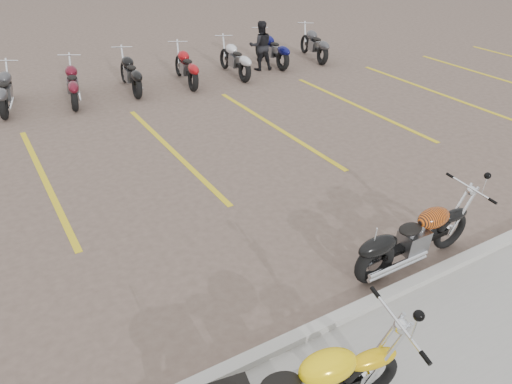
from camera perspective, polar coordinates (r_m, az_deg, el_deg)
ground at (r=8.13m, az=1.28°, el=-5.66°), size 100.00×100.00×0.00m
curb at (r=6.87m, az=10.37°, el=-13.58°), size 60.00×0.18×0.12m
parking_stripes at (r=11.26m, az=-9.56°, el=4.72°), size 38.00×5.50×0.01m
flame_cruiser at (r=7.72m, az=17.28°, el=-5.28°), size 2.23×0.32×0.92m
person_b at (r=16.74m, az=0.54°, el=16.38°), size 0.90×0.79×1.56m
bg_bike_row at (r=14.85m, az=-20.53°, el=11.80°), size 17.41×2.07×1.10m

